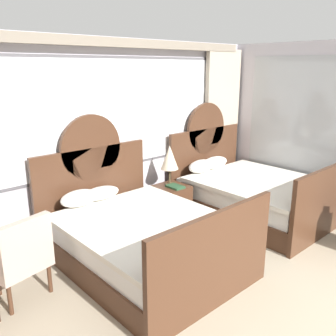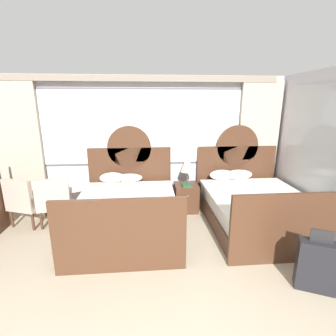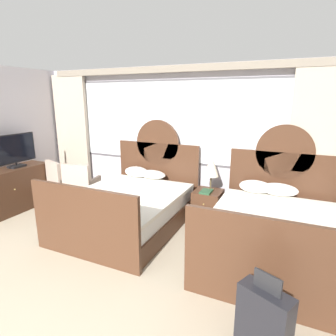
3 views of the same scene
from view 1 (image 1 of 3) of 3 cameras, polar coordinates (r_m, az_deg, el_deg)
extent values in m
cube|color=silver|center=(5.18, -10.31, 4.77)|extent=(5.87, 0.07, 2.70)
cube|color=#575459|center=(5.09, -10.22, 8.25)|extent=(4.47, 0.02, 1.57)
cube|color=white|center=(5.09, -10.18, 8.24)|extent=(4.39, 0.02, 1.49)
cube|color=tan|center=(6.70, 8.47, 6.88)|extent=(0.85, 0.08, 2.60)
cube|color=gray|center=(4.98, -10.18, 19.04)|extent=(5.40, 0.10, 0.12)
cube|color=#472B1C|center=(4.45, -3.85, -13.38)|extent=(1.62, 2.12, 0.30)
cube|color=white|center=(4.33, -3.92, -10.20)|extent=(1.56, 2.02, 0.25)
cube|color=silver|center=(4.20, -3.27, -8.66)|extent=(1.66, 1.92, 0.06)
cube|color=#472B1C|center=(5.08, -11.66, -3.86)|extent=(1.70, 0.06, 1.27)
cylinder|color=#472B1C|center=(4.91, -12.07, 3.15)|extent=(0.89, 0.06, 0.89)
cube|color=#472B1C|center=(3.59, 7.33, -14.53)|extent=(1.70, 0.06, 1.02)
ellipsoid|color=white|center=(4.71, -13.85, -4.65)|extent=(0.50, 0.30, 0.20)
ellipsoid|color=white|center=(4.89, -10.55, -3.92)|extent=(0.53, 0.29, 0.16)
cube|color=#472B1C|center=(5.99, 13.54, -5.87)|extent=(1.62, 2.12, 0.30)
cube|color=white|center=(5.90, 13.71, -3.39)|extent=(1.56, 2.02, 0.25)
cube|color=silver|center=(5.81, 14.46, -2.13)|extent=(1.66, 1.92, 0.06)
cube|color=#472B1C|center=(6.48, 5.87, 0.66)|extent=(1.70, 0.06, 1.27)
cylinder|color=#472B1C|center=(6.34, 6.03, 6.22)|extent=(0.89, 0.06, 0.89)
cube|color=#472B1C|center=(5.39, 23.41, -5.15)|extent=(1.70, 0.06, 1.02)
ellipsoid|color=white|center=(6.02, 5.25, 0.28)|extent=(0.52, 0.28, 0.21)
ellipsoid|color=white|center=(6.30, 7.38, 0.86)|extent=(0.57, 0.26, 0.20)
cube|color=#472B1C|center=(5.58, 0.52, -5.60)|extent=(0.47, 0.47, 0.56)
sphere|color=tan|center=(5.37, 2.31, -5.07)|extent=(0.02, 0.02, 0.02)
cylinder|color=brown|center=(5.54, 0.25, -2.56)|extent=(0.14, 0.14, 0.02)
cylinder|color=brown|center=(5.50, 0.25, -1.31)|extent=(0.03, 0.03, 0.23)
cone|color=beige|center=(5.42, 0.25, 1.71)|extent=(0.27, 0.27, 0.36)
cube|color=#285133|center=(5.41, 1.14, -2.96)|extent=(0.18, 0.26, 0.03)
cube|color=#B29E8E|center=(4.13, -22.95, -13.58)|extent=(0.65, 0.65, 0.10)
cube|color=#B29E8E|center=(3.82, -21.52, -11.00)|extent=(0.56, 0.19, 0.48)
cube|color=#B29E8E|center=(4.19, -20.25, -10.90)|extent=(0.16, 0.50, 0.16)
cylinder|color=#472B1C|center=(4.51, -21.72, -14.00)|extent=(0.04, 0.04, 0.33)
cylinder|color=#472B1C|center=(4.17, -18.19, -16.17)|extent=(0.04, 0.04, 0.33)
cylinder|color=#472B1C|center=(3.98, -23.70, -18.49)|extent=(0.04, 0.04, 0.33)
camera|label=2|loc=(2.90, 65.54, 3.54)|focal=26.37mm
camera|label=3|loc=(4.83, 55.44, 6.73)|focal=29.72mm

